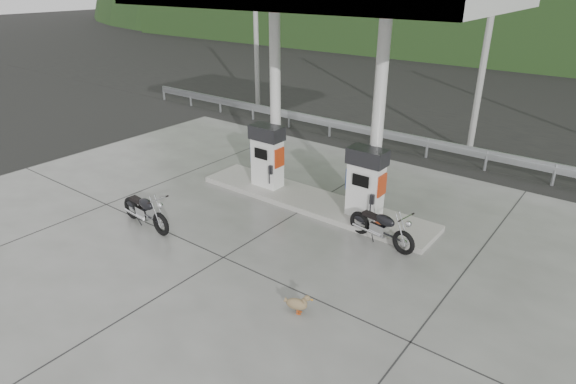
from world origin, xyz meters
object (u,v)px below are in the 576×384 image
Objects in this scene: duck at (297,304)px; gas_pump_left at (267,156)px; motorcycle_left at (145,211)px; motorcycle_right at (381,228)px; gas_pump_right at (366,183)px.

gas_pump_left is at bearing 117.36° from duck.
motorcycle_left is 5.80m from motorcycle_right.
duck is (0.85, -4.04, -0.87)m from gas_pump_right.
motorcycle_left is 5.05m from duck.
gas_pump_left reaches higher than motorcycle_right.
motorcycle_left is at bearing -105.19° from gas_pump_left.
motorcycle_left reaches higher than motorcycle_right.
gas_pump_left is 1.00× the size of gas_pump_right.
gas_pump_right reaches higher than motorcycle_left.
gas_pump_left is at bearing 180.00° from gas_pump_right.
duck is at bearing -78.12° from gas_pump_right.
duck is (4.05, -4.04, -0.87)m from gas_pump_left.
motorcycle_left is 1.02× the size of motorcycle_right.
gas_pump_left and gas_pump_right have the same top height.
gas_pump_right reaches higher than motorcycle_right.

